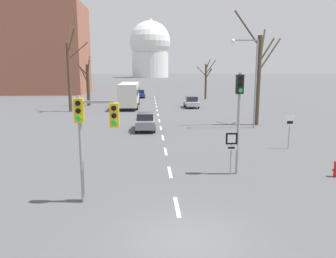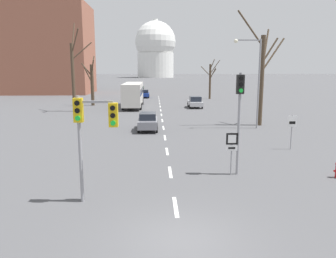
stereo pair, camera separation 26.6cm
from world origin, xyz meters
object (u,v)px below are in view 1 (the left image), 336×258
(route_sign_post, at_px, (231,146))
(sedan_near_right, at_px, (191,102))
(traffic_signal_near_right, at_px, (239,105))
(sedan_near_left, at_px, (141,94))
(speed_limit_sign, at_px, (290,126))
(fire_hydrant, at_px, (336,168))
(traffic_signal_near_left, at_px, (92,123))
(city_bus, at_px, (129,93))
(sedan_mid_centre, at_px, (145,121))
(street_lamp_right, at_px, (251,74))
(sedan_far_left, at_px, (135,87))

(route_sign_post, height_order, sedan_near_right, route_sign_post)
(traffic_signal_near_right, height_order, sedan_near_left, traffic_signal_near_right)
(speed_limit_sign, xyz_separation_m, fire_hydrant, (-0.08, -6.00, -1.15))
(traffic_signal_near_right, xyz_separation_m, fire_hydrant, (4.96, -0.76, -3.20))
(traffic_signal_near_left, distance_m, speed_limit_sign, 14.72)
(traffic_signal_near_left, distance_m, sedan_near_right, 34.79)
(fire_hydrant, xyz_separation_m, sedan_near_right, (-3.45, 31.12, 0.36))
(speed_limit_sign, bearing_deg, city_bus, 115.55)
(speed_limit_sign, relative_size, fire_hydrant, 2.79)
(sedan_mid_centre, bearing_deg, sedan_near_right, 69.84)
(route_sign_post, distance_m, sedan_near_right, 30.51)
(street_lamp_right, relative_size, sedan_near_left, 1.76)
(sedan_far_left, height_order, city_bus, city_bus)
(traffic_signal_near_right, distance_m, speed_limit_sign, 7.56)
(traffic_signal_near_left, bearing_deg, speed_limit_sign, 35.84)
(sedan_mid_centre, bearing_deg, city_bus, 97.67)
(street_lamp_right, bearing_deg, traffic_signal_near_right, -109.47)
(fire_hydrant, xyz_separation_m, sedan_far_left, (-13.08, 72.04, 0.37))
(street_lamp_right, relative_size, city_bus, 0.75)
(traffic_signal_near_left, bearing_deg, street_lamp_right, 55.41)
(fire_hydrant, bearing_deg, city_bus, 111.11)
(traffic_signal_near_right, relative_size, street_lamp_right, 0.65)
(speed_limit_sign, distance_m, sedan_near_right, 25.38)
(street_lamp_right, xyz_separation_m, city_bus, (-12.16, 17.78, -2.97))
(speed_limit_sign, xyz_separation_m, sedan_near_right, (-3.52, 25.12, -0.79))
(sedan_far_left, bearing_deg, street_lamp_right, -77.43)
(sedan_mid_centre, bearing_deg, traffic_signal_near_left, -96.70)
(speed_limit_sign, height_order, sedan_near_right, speed_limit_sign)
(fire_hydrant, height_order, city_bus, city_bus)
(street_lamp_right, height_order, sedan_near_right, street_lamp_right)
(traffic_signal_near_right, distance_m, city_bus, 32.16)
(traffic_signal_near_right, bearing_deg, street_lamp_right, 70.53)
(fire_hydrant, bearing_deg, sedan_near_right, 96.32)
(fire_hydrant, bearing_deg, sedan_near_left, 102.95)
(traffic_signal_near_left, height_order, sedan_mid_centre, traffic_signal_near_left)
(sedan_near_left, height_order, sedan_mid_centre, sedan_mid_centre)
(street_lamp_right, bearing_deg, sedan_far_left, 102.57)
(sedan_near_left, xyz_separation_m, sedan_mid_centre, (1.30, -35.00, 0.04))
(traffic_signal_near_right, xyz_separation_m, traffic_signal_near_left, (-6.82, -3.32, -0.34))
(traffic_signal_near_left, relative_size, route_sign_post, 1.95)
(route_sign_post, distance_m, speed_limit_sign, 7.57)
(speed_limit_sign, relative_size, street_lamp_right, 0.29)
(street_lamp_right, bearing_deg, traffic_signal_near_left, -124.59)
(sedan_near_right, relative_size, city_bus, 0.38)
(traffic_signal_near_right, distance_m, sedan_far_left, 71.81)
(traffic_signal_near_right, xyz_separation_m, sedan_mid_centre, (-4.92, 12.85, -2.84))
(sedan_near_left, bearing_deg, speed_limit_sign, -75.21)
(route_sign_post, relative_size, city_bus, 0.21)
(traffic_signal_near_right, xyz_separation_m, sedan_near_left, (-6.22, 47.86, -2.88))
(speed_limit_sign, relative_size, sedan_mid_centre, 0.59)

